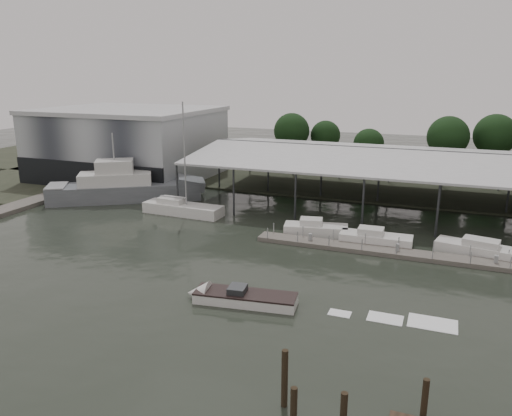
% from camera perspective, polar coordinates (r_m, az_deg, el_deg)
% --- Properties ---
extents(ground, '(200.00, 200.00, 0.00)m').
position_cam_1_polar(ground, '(41.03, -5.71, -7.48)').
color(ground, '#262C23').
rests_on(ground, ground).
extents(land_strip_far, '(140.00, 30.00, 0.30)m').
position_cam_1_polar(land_strip_far, '(79.16, 8.09, 3.75)').
color(land_strip_far, '#383B2C').
rests_on(land_strip_far, ground).
extents(land_strip_west, '(20.00, 40.00, 0.30)m').
position_cam_1_polar(land_strip_west, '(87.09, -20.56, 3.98)').
color(land_strip_west, '#383B2C').
rests_on(land_strip_west, ground).
extents(storage_warehouse, '(24.50, 20.50, 10.50)m').
position_cam_1_polar(storage_warehouse, '(78.79, -14.33, 7.20)').
color(storage_warehouse, '#A9B0B4').
rests_on(storage_warehouse, ground).
extents(covered_boat_shed, '(58.24, 24.00, 6.96)m').
position_cam_1_polar(covered_boat_shed, '(62.38, 20.67, 5.41)').
color(covered_boat_shed, silver).
rests_on(covered_boat_shed, ground).
extents(trawler_dock, '(3.00, 18.00, 0.50)m').
position_cam_1_polar(trawler_dock, '(68.95, -23.03, 1.04)').
color(trawler_dock, slate).
rests_on(trawler_dock, ground).
extents(floating_dock, '(28.00, 2.00, 1.40)m').
position_cam_1_polar(floating_dock, '(46.41, 17.04, -5.08)').
color(floating_dock, slate).
rests_on(floating_dock, ground).
extents(grey_trawler, '(18.74, 13.90, 8.84)m').
position_cam_1_polar(grey_trawler, '(65.32, -14.59, 2.25)').
color(grey_trawler, slate).
rests_on(grey_trawler, ground).
extents(white_sailboat, '(9.53, 2.97, 12.90)m').
position_cam_1_polar(white_sailboat, '(57.79, -8.47, -0.06)').
color(white_sailboat, white).
rests_on(white_sailboat, ground).
extents(speedboat_underway, '(18.91, 4.49, 2.00)m').
position_cam_1_polar(speedboat_underway, '(35.97, -2.25, -10.16)').
color(speedboat_underway, white).
rests_on(speedboat_underway, ground).
extents(moored_cruiser_0, '(6.59, 3.37, 1.70)m').
position_cam_1_polar(moored_cruiser_0, '(50.34, 6.78, -2.39)').
color(moored_cruiser_0, white).
rests_on(moored_cruiser_0, ground).
extents(moored_cruiser_1, '(6.70, 2.36, 1.70)m').
position_cam_1_polar(moored_cruiser_1, '(48.42, 13.45, -3.44)').
color(moored_cruiser_1, white).
rests_on(moored_cruiser_1, ground).
extents(moored_cruiser_2, '(8.76, 3.94, 1.70)m').
position_cam_1_polar(moored_cruiser_2, '(48.45, 24.75, -4.47)').
color(moored_cruiser_2, white).
rests_on(moored_cruiser_2, ground).
extents(horizon_tree_line, '(71.22, 11.20, 10.79)m').
position_cam_1_polar(horizon_tree_line, '(82.49, 25.81, 7.01)').
color(horizon_tree_line, black).
rests_on(horizon_tree_line, ground).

